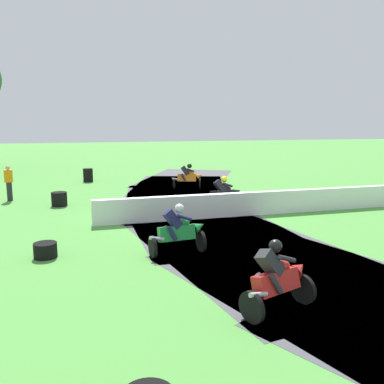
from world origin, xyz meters
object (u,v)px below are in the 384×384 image
(motorcycle_chase_black, at_px, (224,194))
(track_marshal, at_px, (9,183))
(motorcycle_trailing_green, at_px, (179,230))
(tire_stack_mid_b, at_px, (45,250))
(motorcycle_lead_orange, at_px, (188,177))
(tire_stack_mid_a, at_px, (59,199))
(tire_stack_near, at_px, (88,175))
(motorcycle_fourth_red, at_px, (278,278))

(motorcycle_chase_black, xyz_separation_m, track_marshal, (-8.92, 4.20, 0.17))
(motorcycle_trailing_green, xyz_separation_m, tire_stack_mid_b, (-3.53, 0.58, -0.45))
(motorcycle_lead_orange, distance_m, tire_stack_mid_b, 11.98)
(motorcycle_chase_black, xyz_separation_m, tire_stack_mid_b, (-6.65, -4.60, -0.45))
(motorcycle_trailing_green, xyz_separation_m, tire_stack_mid_a, (-3.54, 7.58, -0.35))
(track_marshal, bearing_deg, tire_stack_near, 56.08)
(motorcycle_lead_orange, height_order, tire_stack_near, motorcycle_lead_orange)
(motorcycle_chase_black, relative_size, track_marshal, 1.03)
(tire_stack_mid_b, relative_size, track_marshal, 0.38)
(motorcycle_trailing_green, xyz_separation_m, tire_stack_near, (-2.25, 14.67, -0.25))
(motorcycle_chase_black, height_order, track_marshal, track_marshal)
(motorcycle_lead_orange, relative_size, motorcycle_trailing_green, 1.03)
(tire_stack_mid_a, height_order, track_marshal, track_marshal)
(track_marshal, bearing_deg, motorcycle_chase_black, -25.22)
(motorcycle_chase_black, bearing_deg, tire_stack_mid_b, -145.31)
(motorcycle_fourth_red, distance_m, track_marshal, 14.86)
(tire_stack_near, xyz_separation_m, tire_stack_mid_b, (-1.28, -14.08, -0.20))
(motorcycle_fourth_red, height_order, tire_stack_near, motorcycle_fourth_red)
(motorcycle_fourth_red, xyz_separation_m, track_marshal, (-6.87, 13.18, 0.17))
(tire_stack_mid_a, bearing_deg, tire_stack_near, 79.66)
(tire_stack_mid_b, bearing_deg, tire_stack_mid_a, 90.08)
(tire_stack_mid_a, bearing_deg, motorcycle_trailing_green, -64.97)
(motorcycle_trailing_green, xyz_separation_m, track_marshal, (-5.80, 9.38, 0.17))
(motorcycle_lead_orange, relative_size, tire_stack_mid_b, 2.82)
(motorcycle_fourth_red, height_order, tire_stack_mid_a, motorcycle_fourth_red)
(motorcycle_trailing_green, height_order, tire_stack_near, motorcycle_trailing_green)
(motorcycle_chase_black, height_order, tire_stack_mid_a, motorcycle_chase_black)
(motorcycle_chase_black, distance_m, motorcycle_fourth_red, 9.21)
(motorcycle_lead_orange, height_order, motorcycle_fourth_red, motorcycle_lead_orange)
(motorcycle_lead_orange, xyz_separation_m, tire_stack_near, (-5.23, 4.03, -0.24))
(motorcycle_chase_black, xyz_separation_m, tire_stack_mid_a, (-6.66, 2.40, -0.35))
(tire_stack_mid_b, bearing_deg, motorcycle_lead_orange, 57.05)
(tire_stack_near, relative_size, tire_stack_mid_a, 1.21)
(motorcycle_lead_orange, xyz_separation_m, track_marshal, (-8.78, -1.25, 0.17))
(motorcycle_lead_orange, relative_size, motorcycle_chase_black, 1.03)
(motorcycle_lead_orange, distance_m, motorcycle_fourth_red, 14.55)
(tire_stack_near, bearing_deg, motorcycle_trailing_green, -81.29)
(motorcycle_trailing_green, xyz_separation_m, motorcycle_fourth_red, (1.07, -3.80, -0.01))
(tire_stack_near, bearing_deg, tire_stack_mid_b, -95.20)
(motorcycle_chase_black, bearing_deg, tire_stack_near, 119.50)
(motorcycle_fourth_red, bearing_deg, motorcycle_chase_black, 77.13)
(motorcycle_fourth_red, distance_m, tire_stack_mid_a, 12.28)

